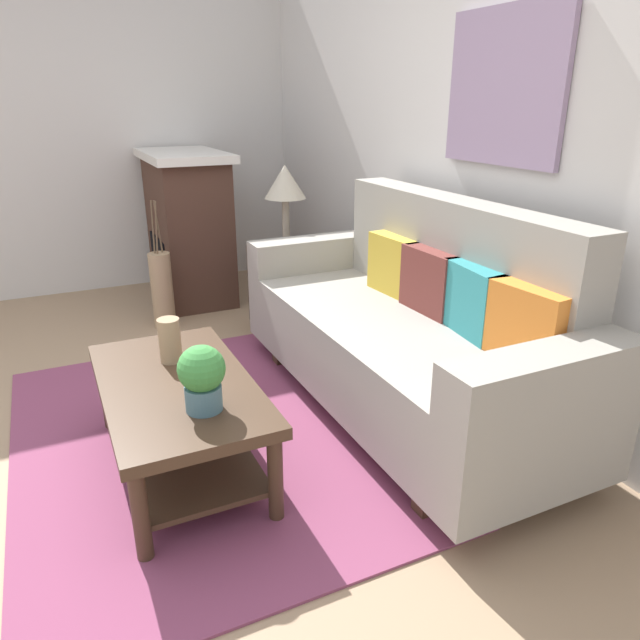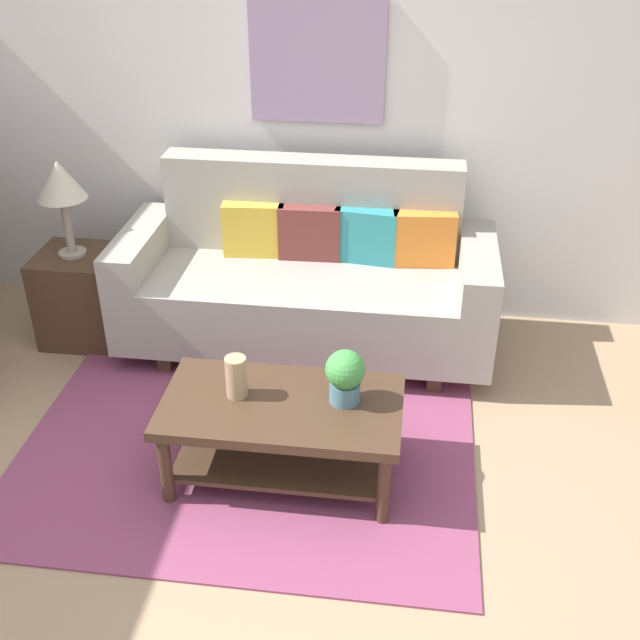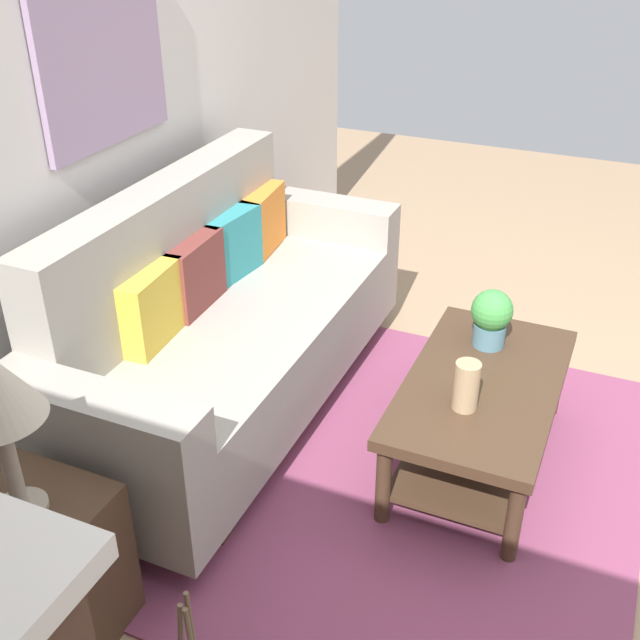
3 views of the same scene
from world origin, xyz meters
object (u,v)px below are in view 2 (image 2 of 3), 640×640
at_px(throw_pillow_teal, 366,236).
at_px(coffee_table, 282,422).
at_px(throw_pillow_maroon, 310,233).
at_px(table_lamp, 60,184).
at_px(framed_painting, 317,59).
at_px(throw_pillow_mustard, 254,229).
at_px(tabletop_vase, 235,377).
at_px(side_table, 80,296).
at_px(couch, 307,280).
at_px(throw_pillow_orange, 424,239).
at_px(potted_plant_tabletop, 345,375).

bearing_deg(throw_pillow_teal, coffee_table, -101.71).
distance_m(throw_pillow_maroon, table_lamp, 1.42).
height_order(table_lamp, framed_painting, framed_painting).
bearing_deg(throw_pillow_mustard, throw_pillow_maroon, 0.00).
xyz_separation_m(tabletop_vase, side_table, (-1.21, 1.06, -0.25)).
bearing_deg(side_table, throw_pillow_mustard, 12.18).
relative_size(coffee_table, table_lamp, 1.93).
xyz_separation_m(throw_pillow_mustard, coffee_table, (0.39, -1.31, -0.37)).
bearing_deg(framed_painting, throw_pillow_maroon, -90.00).
bearing_deg(side_table, couch, 4.09).
bearing_deg(throw_pillow_maroon, throw_pillow_orange, 0.00).
xyz_separation_m(couch, throw_pillow_orange, (0.66, 0.13, 0.25)).
distance_m(throw_pillow_teal, coffee_table, 1.39).
xyz_separation_m(coffee_table, table_lamp, (-1.43, 1.09, 0.68)).
relative_size(throw_pillow_maroon, tabletop_vase, 1.79).
distance_m(couch, side_table, 1.38).
xyz_separation_m(tabletop_vase, table_lamp, (-1.21, 1.06, 0.46)).
bearing_deg(throw_pillow_maroon, throw_pillow_mustard, 180.00).
bearing_deg(framed_painting, tabletop_vase, -95.50).
xyz_separation_m(throw_pillow_maroon, coffee_table, (0.06, -1.31, -0.37)).
bearing_deg(framed_painting, throw_pillow_mustard, -134.09).
distance_m(couch, tabletop_vase, 1.17).
height_order(tabletop_vase, potted_plant_tabletop, potted_plant_tabletop).
bearing_deg(throw_pillow_teal, tabletop_vase, -110.77).
distance_m(potted_plant_tabletop, framed_painting, 1.93).
height_order(throw_pillow_teal, framed_painting, framed_painting).
height_order(potted_plant_tabletop, side_table, potted_plant_tabletop).
relative_size(throw_pillow_mustard, side_table, 0.64).
height_order(couch, throw_pillow_mustard, couch).
xyz_separation_m(throw_pillow_maroon, potted_plant_tabletop, (0.34, -1.26, -0.11)).
distance_m(coffee_table, tabletop_vase, 0.31).
height_order(side_table, table_lamp, table_lamp).
bearing_deg(throw_pillow_maroon, potted_plant_tabletop, -74.88).
relative_size(side_table, framed_painting, 0.73).
bearing_deg(side_table, throw_pillow_orange, 6.30).
bearing_deg(table_lamp, throw_pillow_orange, 6.30).
relative_size(throw_pillow_maroon, throw_pillow_teal, 1.00).
relative_size(table_lamp, framed_painting, 0.74).
height_order(throw_pillow_mustard, throw_pillow_teal, same).
distance_m(throw_pillow_mustard, throw_pillow_maroon, 0.33).
distance_m(throw_pillow_teal, table_lamp, 1.74).
relative_size(throw_pillow_maroon, coffee_table, 0.33).
distance_m(throw_pillow_mustard, framed_painting, 1.03).
bearing_deg(throw_pillow_maroon, throw_pillow_teal, 0.00).
height_order(throw_pillow_teal, side_table, throw_pillow_teal).
bearing_deg(side_table, potted_plant_tabletop, -31.29).
bearing_deg(throw_pillow_orange, coffee_table, -114.66).
bearing_deg(throw_pillow_mustard, framed_painting, 45.91).
bearing_deg(couch, coffee_table, -87.18).
bearing_deg(couch, framed_painting, 90.00).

